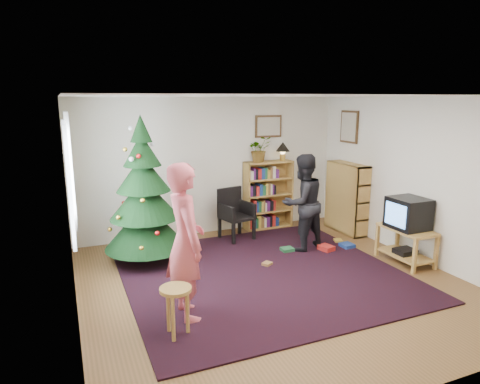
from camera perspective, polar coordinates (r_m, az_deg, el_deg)
name	(u,v)px	position (r m, az deg, el deg)	size (l,w,h in m)	color
floor	(272,282)	(6.02, 4.26, -11.90)	(5.00, 5.00, 0.00)	brown
ceiling	(275,96)	(5.49, 4.68, 12.64)	(5.00, 5.00, 0.00)	white
wall_back	(211,166)	(7.89, -3.87, 3.46)	(5.00, 0.02, 2.50)	silver
wall_front	(419,258)	(3.67, 22.74, -8.08)	(5.00, 0.02, 2.50)	silver
wall_left	(69,213)	(5.02, -21.84, -2.61)	(0.02, 5.00, 2.50)	silver
wall_right	(419,180)	(7.10, 22.71, 1.52)	(0.02, 5.00, 2.50)	silver
rug	(262,273)	(6.26, 2.99, -10.79)	(3.80, 3.60, 0.02)	black
window_pane	(69,181)	(5.56, -21.89, 1.41)	(0.04, 1.20, 1.40)	silver
curtain	(70,171)	(6.25, -21.68, 2.56)	(0.06, 0.35, 1.60)	silver
picture_back	(268,126)	(8.23, 3.80, 8.73)	(0.55, 0.03, 0.42)	#4C3319
picture_right	(349,127)	(8.31, 14.37, 8.42)	(0.03, 0.50, 0.60)	#4C3319
christmas_tree	(144,203)	(6.58, -12.63, -1.41)	(1.24, 1.24, 2.25)	#3F2816
bookshelf_back	(268,194)	(8.27, 3.77, -0.25)	(0.95, 0.30, 1.30)	#A77E3B
bookshelf_right	(347,197)	(8.25, 14.04, -0.65)	(0.30, 0.95, 1.30)	#A77E3B
tv_stand	(406,242)	(7.04, 21.24, -6.26)	(0.47, 0.85, 0.55)	#A77E3B
crt_tv	(408,213)	(6.91, 21.52, -2.64)	(0.50, 0.53, 0.47)	black
armchair	(235,212)	(7.65, -0.73, -2.63)	(0.60, 0.60, 0.91)	black
stool	(176,299)	(4.63, -8.55, -13.91)	(0.33, 0.33, 0.56)	#A77E3B
person_standing	(186,242)	(4.85, -7.27, -6.63)	(0.66, 0.43, 1.80)	#BC4B54
person_by_chair	(302,203)	(7.06, 8.33, -1.43)	(0.78, 0.61, 1.60)	black
potted_plant	(259,149)	(8.04, 2.58, 5.72)	(0.43, 0.37, 0.48)	gray
table_lamp	(283,148)	(8.26, 5.73, 5.86)	(0.27, 0.27, 0.36)	#A57F33
floor_clutter	(314,249)	(7.21, 9.89, -7.53)	(1.83, 0.68, 0.08)	#A51E19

